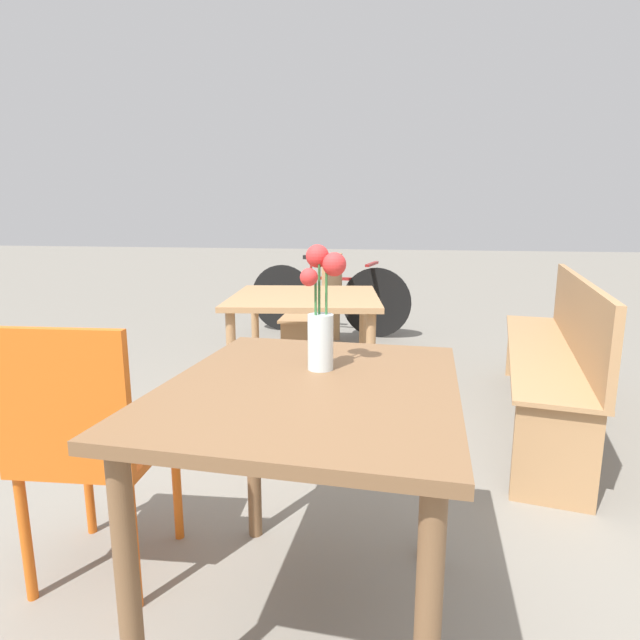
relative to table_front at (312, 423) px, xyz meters
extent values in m
plane|color=gray|center=(0.00, 0.00, -0.63)|extent=(40.00, 40.00, 0.00)
cube|color=brown|center=(0.00, 0.00, 0.10)|extent=(0.76, 0.91, 0.03)
cylinder|color=brown|center=(-0.32, -0.38, -0.27)|extent=(0.05, 0.05, 0.71)
cylinder|color=brown|center=(-0.30, 0.39, -0.27)|extent=(0.05, 0.05, 0.71)
cylinder|color=brown|center=(0.32, 0.38, -0.27)|extent=(0.05, 0.05, 0.71)
cylinder|color=silver|center=(0.00, 0.12, 0.19)|extent=(0.07, 0.07, 0.16)
cylinder|color=silver|center=(0.00, 0.12, 0.16)|extent=(0.06, 0.06, 0.09)
cylinder|color=#337038|center=(0.02, 0.12, 0.26)|extent=(0.01, 0.01, 0.26)
sphere|color=red|center=(0.04, 0.13, 0.41)|extent=(0.07, 0.07, 0.07)
cylinder|color=#337038|center=(-0.01, 0.13, 0.27)|extent=(0.01, 0.01, 0.29)
sphere|color=red|center=(-0.01, 0.15, 0.43)|extent=(0.06, 0.06, 0.06)
cylinder|color=#337038|center=(-0.01, 0.11, 0.24)|extent=(0.01, 0.01, 0.24)
sphere|color=red|center=(-0.03, 0.09, 0.37)|extent=(0.05, 0.05, 0.05)
cube|color=orange|center=(-0.72, 0.13, -0.20)|extent=(0.44, 0.44, 0.03)
cube|color=orange|center=(-0.71, -0.05, 0.03)|extent=(0.40, 0.07, 0.42)
cylinder|color=orange|center=(-0.91, 0.29, -0.42)|extent=(0.03, 0.03, 0.41)
cylinder|color=orange|center=(-0.57, 0.32, -0.42)|extent=(0.03, 0.03, 0.41)
cylinder|color=orange|center=(-0.88, -0.05, -0.42)|extent=(0.03, 0.03, 0.41)
cylinder|color=orange|center=(-0.54, -0.02, -0.42)|extent=(0.03, 0.03, 0.41)
cube|color=tan|center=(0.97, 1.73, -0.19)|extent=(0.65, 1.99, 0.02)
cube|color=tan|center=(1.13, 1.70, 0.02)|extent=(0.33, 1.94, 0.40)
cube|color=tan|center=(0.83, 0.82, -0.41)|extent=(0.33, 0.11, 0.43)
cube|color=tan|center=(1.10, 2.64, -0.41)|extent=(0.33, 0.11, 0.43)
cube|color=tan|center=(-0.59, 2.89, -0.19)|extent=(0.47, 1.45, 0.02)
cube|color=tan|center=(-0.43, 2.90, 0.02)|extent=(0.14, 1.43, 0.40)
cube|color=tan|center=(-0.54, 2.24, -0.41)|extent=(0.33, 0.08, 0.43)
cube|color=tan|center=(-0.64, 3.54, -0.41)|extent=(0.33, 0.08, 0.43)
cube|color=tan|center=(-0.38, 1.61, 0.08)|extent=(0.97, 1.01, 0.03)
cylinder|color=tan|center=(-0.68, 1.17, -0.28)|extent=(0.05, 0.05, 0.70)
cylinder|color=tan|center=(0.03, 1.29, -0.28)|extent=(0.05, 0.05, 0.70)
cylinder|color=tan|center=(-0.80, 1.93, -0.28)|extent=(0.05, 0.05, 0.70)
cylinder|color=tan|center=(-0.09, 2.04, -0.28)|extent=(0.05, 0.05, 0.70)
cylinder|color=black|center=(-1.15, 3.88, -0.28)|extent=(0.70, 0.12, 0.70)
cylinder|color=black|center=(-0.14, 3.75, -0.28)|extent=(0.70, 0.12, 0.70)
cube|color=maroon|center=(-0.65, 3.81, -0.05)|extent=(0.91, 0.14, 0.03)
cylinder|color=maroon|center=(-0.83, 3.84, 0.06)|extent=(0.02, 0.02, 0.21)
cube|color=black|center=(-0.83, 3.84, 0.16)|extent=(0.17, 0.08, 0.04)
cube|color=maroon|center=(-0.19, 3.76, 0.11)|extent=(0.09, 0.44, 0.02)
camera|label=1|loc=(0.26, -1.21, 0.52)|focal=28.00mm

